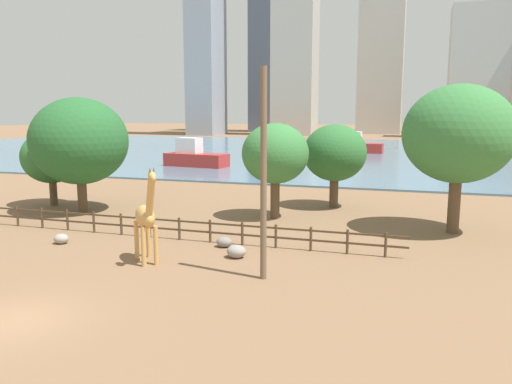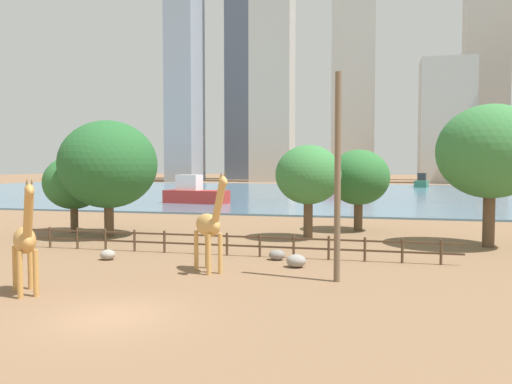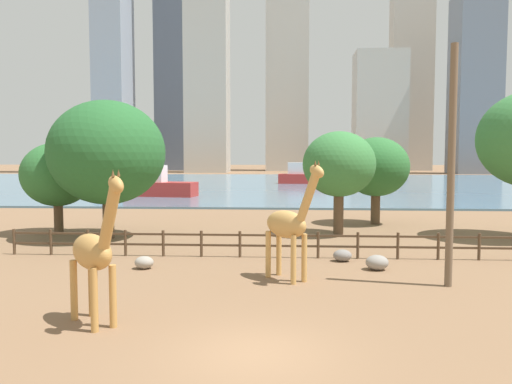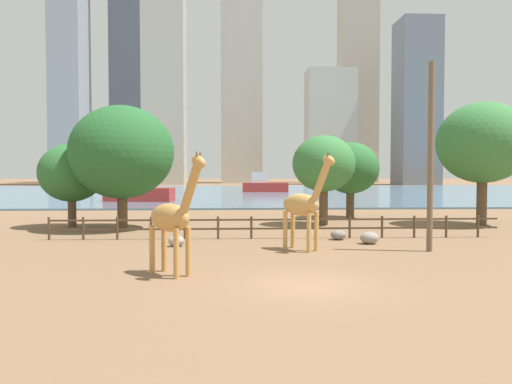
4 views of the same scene
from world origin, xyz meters
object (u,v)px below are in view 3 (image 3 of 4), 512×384
object	(u,v)px
boat_sailboat	(301,176)
boat_tug	(159,186)
utility_pole	(451,167)
tree_right_tall	(376,167)
tree_left_large	(107,153)
boulder_near_fence	(144,262)
boat_ferry	(364,172)
tree_right_small	(339,165)
boulder_by_pole	(377,262)
giraffe_companion	(289,224)
boulder_small	(342,255)
tree_center_broad	(57,175)
giraffe_tall	(94,252)

from	to	relation	value
boat_sailboat	boat_tug	size ratio (longest dim) A/B	0.97
utility_pole	tree_right_tall	size ratio (longest dim) A/B	1.44
tree_left_large	boulder_near_fence	bearing A→B (deg)	-60.57
boat_ferry	tree_right_small	bearing A→B (deg)	0.37
boulder_near_fence	tree_right_tall	world-z (taller)	tree_right_tall
boulder_by_pole	tree_right_tall	bearing A→B (deg)	80.41
giraffe_companion	tree_right_tall	distance (m)	18.35
boat_tug	tree_left_large	bearing A→B (deg)	-73.43
boulder_small	tree_left_large	bearing A→B (deg)	156.40
boulder_small	tree_left_large	world-z (taller)	tree_left_large
tree_left_large	tree_center_broad	world-z (taller)	tree_left_large
tree_right_tall	boat_sailboat	distance (m)	51.25
boulder_by_pole	boulder_small	xyz separation A→B (m)	(-1.32, 1.70, -0.05)
utility_pole	boulder_near_fence	world-z (taller)	utility_pole
giraffe_companion	tree_left_large	xyz separation A→B (m)	(-10.89, 9.65, 2.92)
giraffe_tall	tree_center_broad	size ratio (longest dim) A/B	0.79
tree_left_large	giraffe_tall	bearing A→B (deg)	-71.29
tree_right_tall	tree_center_broad	bearing A→B (deg)	-164.31
utility_pole	tree_center_broad	distance (m)	23.88
tree_center_broad	boat_sailboat	world-z (taller)	tree_center_broad
boat_ferry	utility_pole	bearing A→B (deg)	3.24
giraffe_companion	boat_tug	distance (m)	42.05
giraffe_tall	tree_right_tall	size ratio (longest dim) A/B	0.73
giraffe_tall	boat_tug	bearing A→B (deg)	146.37
tree_left_large	boat_tug	xyz separation A→B (m)	(-4.52, 29.47, -3.72)
tree_right_small	boat_ferry	distance (m)	87.57
utility_pole	tree_right_tall	world-z (taller)	utility_pole
boulder_by_pole	boat_sailboat	size ratio (longest dim) A/B	0.12
boulder_by_pole	boat_ferry	distance (m)	97.02
giraffe_companion	tree_right_small	world-z (taller)	tree_right_small
utility_pole	boulder_small	xyz separation A→B (m)	(-3.54, 4.33, -4.30)
boulder_near_fence	boat_ferry	bearing A→B (deg)	75.80
giraffe_tall	giraffe_companion	size ratio (longest dim) A/B	0.96
boulder_near_fence	boat_tug	distance (m)	38.53
giraffe_companion	giraffe_tall	bearing A→B (deg)	-88.61
giraffe_tall	utility_pole	bearing A→B (deg)	67.64
utility_pole	boat_sailboat	world-z (taller)	utility_pole
boat_tug	boat_ferry	bearing A→B (deg)	68.32
boulder_by_pole	tree_right_tall	world-z (taller)	tree_right_tall
boulder_by_pole	tree_right_tall	xyz separation A→B (m)	(2.54, 15.01, 3.85)
boulder_by_pole	boat_sailboat	world-z (taller)	boat_sailboat
boat_ferry	boat_tug	size ratio (longest dim) A/B	0.87
giraffe_companion	boulder_by_pole	size ratio (longest dim) A/B	4.87
giraffe_tall	boulder_near_fence	bearing A→B (deg)	139.49
giraffe_tall	tree_right_tall	world-z (taller)	tree_right_tall
tree_left_large	tree_right_small	distance (m)	14.24
boulder_small	tree_right_small	world-z (taller)	tree_right_small
boulder_small	tree_right_small	size ratio (longest dim) A/B	0.13
tree_left_large	tree_right_tall	world-z (taller)	tree_left_large
boulder_small	tree_right_tall	xyz separation A→B (m)	(3.85, 13.31, 3.89)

